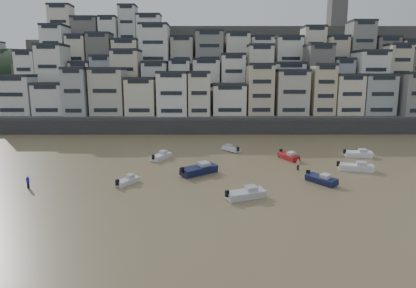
{
  "coord_description": "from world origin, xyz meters",
  "views": [
    {
      "loc": [
        5.39,
        -27.62,
        15.03
      ],
      "look_at": [
        5.57,
        30.0,
        4.0
      ],
      "focal_mm": 32.0,
      "sensor_mm": 36.0,
      "label": 1
    }
  ],
  "objects_px": {
    "boat_e": "(289,155)",
    "person_pink": "(298,165)",
    "person_blue": "(28,182)",
    "boat_f": "(161,155)",
    "boat_g": "(358,153)",
    "boat_b": "(321,178)",
    "boat_h": "(231,148)",
    "boat_a": "(246,193)",
    "boat_d": "(356,166)",
    "boat_c": "(199,168)",
    "boat_j": "(128,180)"
  },
  "relations": [
    {
      "from": "boat_b",
      "to": "boat_c",
      "type": "bearing_deg",
      "value": -138.22
    },
    {
      "from": "boat_g",
      "to": "person_blue",
      "type": "height_order",
      "value": "person_blue"
    },
    {
      "from": "boat_f",
      "to": "boat_b",
      "type": "distance_m",
      "value": 28.16
    },
    {
      "from": "person_pink",
      "to": "boat_b",
      "type": "bearing_deg",
      "value": -78.58
    },
    {
      "from": "boat_c",
      "to": "boat_a",
      "type": "xyz_separation_m",
      "value": [
        5.91,
        -11.17,
        -0.17
      ]
    },
    {
      "from": "boat_d",
      "to": "boat_h",
      "type": "xyz_separation_m",
      "value": [
        -18.64,
        14.82,
        -0.15
      ]
    },
    {
      "from": "person_pink",
      "to": "person_blue",
      "type": "bearing_deg",
      "value": -166.17
    },
    {
      "from": "boat_h",
      "to": "boat_c",
      "type": "xyz_separation_m",
      "value": [
        -5.87,
        -16.74,
        0.28
      ]
    },
    {
      "from": "boat_g",
      "to": "boat_d",
      "type": "bearing_deg",
      "value": -108.93
    },
    {
      "from": "person_blue",
      "to": "boat_e",
      "type": "bearing_deg",
      "value": 23.46
    },
    {
      "from": "boat_f",
      "to": "boat_c",
      "type": "bearing_deg",
      "value": -119.95
    },
    {
      "from": "boat_g",
      "to": "boat_j",
      "type": "distance_m",
      "value": 42.06
    },
    {
      "from": "boat_d",
      "to": "boat_e",
      "type": "relative_size",
      "value": 1.06
    },
    {
      "from": "boat_c",
      "to": "person_blue",
      "type": "relative_size",
      "value": 3.8
    },
    {
      "from": "boat_e",
      "to": "boat_b",
      "type": "distance_m",
      "value": 14.55
    },
    {
      "from": "boat_j",
      "to": "person_blue",
      "type": "distance_m",
      "value": 12.93
    },
    {
      "from": "boat_g",
      "to": "boat_d",
      "type": "xyz_separation_m",
      "value": [
        -4.33,
        -9.74,
        0.05
      ]
    },
    {
      "from": "boat_g",
      "to": "boat_c",
      "type": "xyz_separation_m",
      "value": [
        -28.84,
        -11.66,
        0.19
      ]
    },
    {
      "from": "boat_b",
      "to": "boat_a",
      "type": "xyz_separation_m",
      "value": [
        -11.13,
        -6.35,
        0.04
      ]
    },
    {
      "from": "boat_a",
      "to": "boat_j",
      "type": "distance_m",
      "value": 16.83
    },
    {
      "from": "boat_d",
      "to": "boat_j",
      "type": "relative_size",
      "value": 1.35
    },
    {
      "from": "boat_g",
      "to": "person_blue",
      "type": "relative_size",
      "value": 3.02
    },
    {
      "from": "boat_d",
      "to": "person_pink",
      "type": "xyz_separation_m",
      "value": [
        -8.95,
        0.55,
        0.1
      ]
    },
    {
      "from": "boat_b",
      "to": "person_blue",
      "type": "distance_m",
      "value": 39.64
    },
    {
      "from": "boat_j",
      "to": "boat_h",
      "type": "bearing_deg",
      "value": -5.9
    },
    {
      "from": "boat_h",
      "to": "boat_a",
      "type": "relative_size",
      "value": 0.85
    },
    {
      "from": "boat_f",
      "to": "person_blue",
      "type": "relative_size",
      "value": 3.05
    },
    {
      "from": "boat_j",
      "to": "boat_d",
      "type": "bearing_deg",
      "value": -48.75
    },
    {
      "from": "boat_b",
      "to": "person_blue",
      "type": "xyz_separation_m",
      "value": [
        -39.59,
        -2.09,
        0.17
      ]
    },
    {
      "from": "boat_d",
      "to": "person_blue",
      "type": "bearing_deg",
      "value": -155.64
    },
    {
      "from": "boat_a",
      "to": "boat_j",
      "type": "height_order",
      "value": "boat_a"
    },
    {
      "from": "boat_b",
      "to": "person_pink",
      "type": "height_order",
      "value": "person_pink"
    },
    {
      "from": "boat_d",
      "to": "boat_b",
      "type": "bearing_deg",
      "value": -124.24
    },
    {
      "from": "boat_h",
      "to": "boat_a",
      "type": "height_order",
      "value": "boat_a"
    },
    {
      "from": "boat_h",
      "to": "boat_e",
      "type": "bearing_deg",
      "value": -160.82
    },
    {
      "from": "person_blue",
      "to": "person_pink",
      "type": "distance_m",
      "value": 39.25
    },
    {
      "from": "boat_d",
      "to": "boat_h",
      "type": "bearing_deg",
      "value": 155.26
    },
    {
      "from": "boat_d",
      "to": "boat_b",
      "type": "height_order",
      "value": "boat_d"
    },
    {
      "from": "boat_g",
      "to": "boat_e",
      "type": "height_order",
      "value": "boat_e"
    },
    {
      "from": "boat_f",
      "to": "boat_a",
      "type": "height_order",
      "value": "boat_a"
    },
    {
      "from": "boat_e",
      "to": "person_pink",
      "type": "bearing_deg",
      "value": -21.88
    },
    {
      "from": "boat_g",
      "to": "boat_b",
      "type": "height_order",
      "value": "boat_g"
    },
    {
      "from": "boat_e",
      "to": "person_pink",
      "type": "distance_m",
      "value": 7.2
    },
    {
      "from": "boat_h",
      "to": "boat_a",
      "type": "distance_m",
      "value": 27.91
    },
    {
      "from": "boat_b",
      "to": "person_blue",
      "type": "bearing_deg",
      "value": -119.41
    },
    {
      "from": "boat_f",
      "to": "boat_b",
      "type": "height_order",
      "value": "boat_f"
    },
    {
      "from": "boat_e",
      "to": "person_pink",
      "type": "xyz_separation_m",
      "value": [
        -0.09,
        -7.2,
        0.14
      ]
    },
    {
      "from": "boat_j",
      "to": "boat_f",
      "type": "bearing_deg",
      "value": 19.12
    },
    {
      "from": "boat_a",
      "to": "boat_c",
      "type": "bearing_deg",
      "value": 93.91
    },
    {
      "from": "boat_g",
      "to": "person_blue",
      "type": "distance_m",
      "value": 54.65
    }
  ]
}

